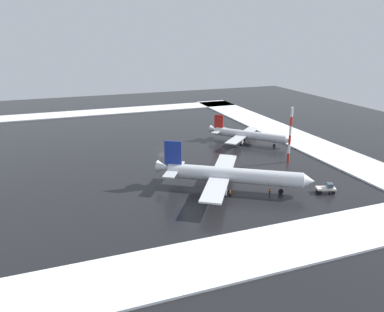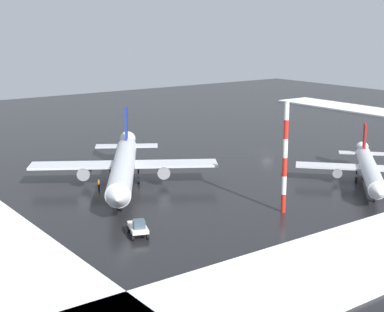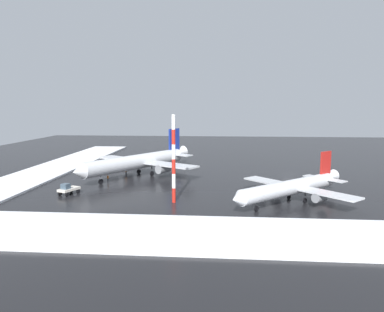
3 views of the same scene
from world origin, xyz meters
name	(u,v)px [view 1 (image 1 of 3)]	position (x,y,z in m)	size (l,w,h in m)	color
ground_plane	(162,148)	(0.00, 0.00, 0.00)	(240.00, 240.00, 0.00)	black
snow_bank_far	(287,134)	(0.00, -50.00, 0.22)	(152.00, 16.00, 0.45)	white
snow_bank_left	(263,249)	(-67.00, 0.00, 0.22)	(14.00, 116.00, 0.45)	white
snow_bank_right	(125,110)	(67.00, 0.00, 0.22)	(14.00, 116.00, 0.45)	white
airplane_foreground_jet	(230,175)	(-39.83, -6.38, 3.89)	(30.20, 35.21, 11.77)	silver
airplane_parked_portside	(248,135)	(-4.67, -30.37, 2.99)	(24.49, 23.35, 9.06)	silver
pushback_tug	(327,188)	(-49.98, -27.91, 1.28)	(3.71, 5.08, 2.50)	silver
ground_crew_mid_apron	(270,190)	(-45.68, -14.44, 0.97)	(0.36, 0.36, 1.71)	black
ground_crew_near_tug	(230,193)	(-43.75, -4.61, 0.97)	(0.36, 0.36, 1.71)	black
antenna_mast	(290,135)	(-27.16, -32.13, 8.44)	(0.70, 0.70, 16.89)	red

